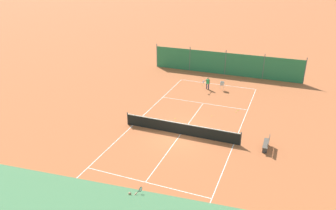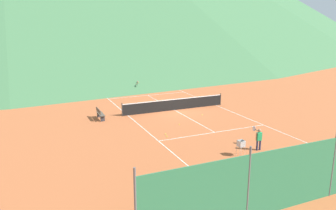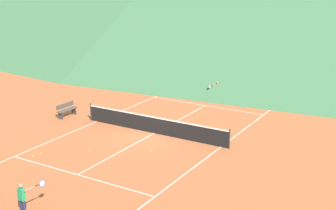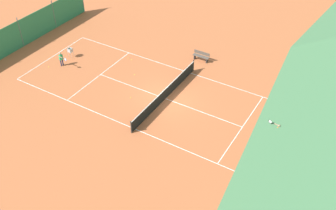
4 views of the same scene
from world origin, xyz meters
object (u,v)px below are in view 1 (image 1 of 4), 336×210
at_px(tennis_ball_near_corner, 236,112).
at_px(tennis_ball_alley_left, 202,85).
at_px(tennis_ball_alley_right, 175,118).
at_px(player_near_service, 208,82).
at_px(tennis_ball_by_net_left, 238,110).
at_px(player_far_baseline, 82,203).
at_px(tennis_net, 181,128).
at_px(courtside_bench, 267,143).
at_px(player_near_baseline, 131,199).
at_px(ball_hopper, 222,84).
at_px(tennis_ball_far_corner, 212,116).

bearing_deg(tennis_ball_near_corner, tennis_ball_alley_left, -49.63).
bearing_deg(tennis_ball_alley_left, tennis_ball_alley_right, 90.64).
distance_m(player_near_service, tennis_ball_by_net_left, 5.77).
relative_size(tennis_ball_alley_right, tennis_ball_near_corner, 1.00).
distance_m(player_far_baseline, tennis_ball_alley_left, 20.97).
height_order(tennis_net, courtside_bench, tennis_net).
bearing_deg(player_near_service, player_far_baseline, 86.30).
xyz_separation_m(player_near_baseline, ball_hopper, (-0.56, -19.17, -0.00)).
bearing_deg(tennis_ball_alley_left, player_far_baseline, 88.65).
bearing_deg(tennis_ball_far_corner, player_near_baseline, 84.75).
bearing_deg(ball_hopper, tennis_ball_alley_right, 74.93).
relative_size(tennis_ball_far_corner, tennis_ball_alley_left, 1.00).
xyz_separation_m(player_near_baseline, tennis_ball_far_corner, (-1.16, -12.67, -0.63)).
bearing_deg(tennis_ball_by_net_left, player_near_service, -46.58).
relative_size(player_near_baseline, tennis_ball_near_corner, 17.01).
bearing_deg(courtside_bench, player_near_service, -54.86).
height_order(player_near_service, player_far_baseline, player_near_service).
bearing_deg(tennis_ball_near_corner, tennis_ball_by_net_left, -101.73).
height_order(tennis_ball_alley_left, ball_hopper, ball_hopper).
relative_size(tennis_net, tennis_ball_near_corner, 139.09).
xyz_separation_m(player_near_service, player_far_baseline, (1.30, 20.09, -0.06)).
height_order(tennis_ball_alley_right, tennis_ball_near_corner, same).
bearing_deg(tennis_net, tennis_ball_far_corner, -110.21).
height_order(player_near_baseline, ball_hopper, player_near_baseline).
height_order(tennis_ball_by_net_left, tennis_ball_near_corner, same).
bearing_deg(tennis_ball_far_corner, ball_hopper, -84.67).
relative_size(player_near_service, player_near_baseline, 1.14).
distance_m(tennis_net, player_near_service, 10.10).
relative_size(tennis_ball_near_corner, courtside_bench, 0.04).
height_order(player_near_baseline, player_far_baseline, player_far_baseline).
relative_size(tennis_net, tennis_ball_far_corner, 139.09).
bearing_deg(player_near_baseline, tennis_ball_far_corner, -95.25).
xyz_separation_m(player_near_service, tennis_ball_far_corner, (-2.06, 6.17, -0.71)).
bearing_deg(ball_hopper, tennis_ball_by_net_left, 118.95).
xyz_separation_m(tennis_net, ball_hopper, (-0.83, -10.41, 0.16)).
height_order(player_far_baseline, tennis_ball_alley_left, player_far_baseline).
xyz_separation_m(tennis_ball_by_net_left, tennis_ball_near_corner, (0.09, 0.44, 0.00)).
bearing_deg(player_far_baseline, player_near_service, -93.70).
distance_m(player_near_baseline, ball_hopper, 19.17).
relative_size(player_near_baseline, tennis_ball_alley_right, 17.01).
bearing_deg(ball_hopper, tennis_ball_alley_left, -13.59).
bearing_deg(tennis_ball_far_corner, tennis_ball_near_corner, -138.61).
bearing_deg(ball_hopper, player_near_baseline, 88.33).
distance_m(tennis_ball_alley_left, tennis_ball_alley_right, 8.58).
relative_size(tennis_ball_by_net_left, ball_hopper, 0.07).
distance_m(tennis_net, player_near_baseline, 8.77).
bearing_deg(tennis_ball_alley_left, tennis_ball_far_corner, 112.14).
height_order(tennis_ball_far_corner, tennis_ball_alley_left, same).
bearing_deg(ball_hopper, tennis_net, 85.41).
xyz_separation_m(tennis_ball_by_net_left, tennis_ball_far_corner, (1.88, 2.01, 0.00)).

